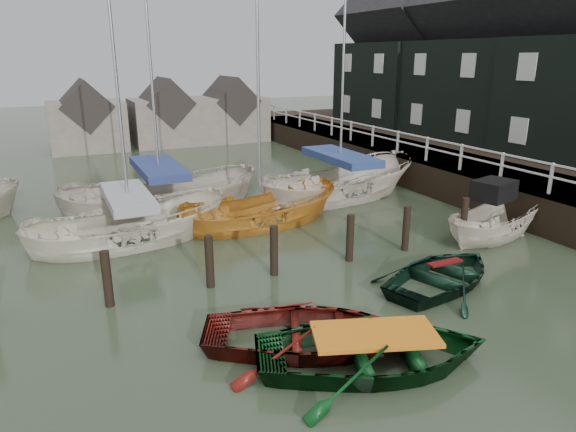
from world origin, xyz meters
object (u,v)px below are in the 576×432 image
rowboat_dkgreen (443,284)px  motorboat (493,234)px  rowboat_green (373,366)px  sailboat_c (260,224)px  rowboat_red (309,346)px  sailboat_a (132,240)px  sailboat_b (162,210)px  sailboat_d (339,196)px

rowboat_dkgreen → motorboat: bearing=-79.5°
rowboat_green → motorboat: (7.85, 4.56, 0.09)m
rowboat_dkgreen → sailboat_c: sailboat_c is taller
rowboat_red → motorboat: 9.29m
rowboat_red → sailboat_a: sailboat_a is taller
rowboat_dkgreen → sailboat_b: (-5.30, 9.72, 0.06)m
rowboat_dkgreen → sailboat_b: bearing=10.4°
rowboat_red → rowboat_dkgreen: rowboat_red is taller
rowboat_red → rowboat_green: bearing=-121.2°
sailboat_b → motorboat: bearing=-121.5°
rowboat_green → sailboat_d: (5.74, 10.98, 0.06)m
sailboat_a → rowboat_green: bearing=-166.4°
sailboat_b → sailboat_d: size_ratio=1.05×
motorboat → sailboat_d: bearing=3.3°
motorboat → sailboat_a: bearing=52.7°
rowboat_green → rowboat_dkgreen: bearing=-38.9°
sailboat_c → sailboat_b: bearing=38.7°
motorboat → sailboat_a: (-10.96, 4.53, -0.02)m
rowboat_red → rowboat_green: 1.41m
sailboat_d → sailboat_b: bearing=73.3°
sailboat_d → rowboat_red: bearing=138.1°
rowboat_dkgreen → rowboat_green: bearing=103.5°
sailboat_b → sailboat_d: bearing=-91.3°
motorboat → sailboat_b: (-9.38, 7.49, -0.02)m
sailboat_b → sailboat_c: bearing=-129.3°
sailboat_b → sailboat_c: size_ratio=1.17×
rowboat_dkgreen → sailboat_a: sailboat_a is taller
sailboat_a → motorboat: bearing=-117.7°
rowboat_dkgreen → sailboat_d: size_ratio=0.32×
rowboat_green → sailboat_d: sailboat_d is taller
rowboat_green → sailboat_b: 12.16m
rowboat_dkgreen → sailboat_a: bearing=27.3°
rowboat_green → sailboat_c: bearing=10.9°
sailboat_d → rowboat_dkgreen: bearing=159.0°
sailboat_a → sailboat_c: (4.45, -0.05, -0.05)m
rowboat_dkgreen → sailboat_c: bearing=1.7°
sailboat_a → sailboat_c: size_ratio=1.08×
sailboat_a → sailboat_d: size_ratio=0.97×
rowboat_green → sailboat_a: size_ratio=0.38×
rowboat_green → sailboat_b: size_ratio=0.35×
rowboat_red → sailboat_c: bearing=9.0°
rowboat_red → sailboat_c: size_ratio=0.39×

